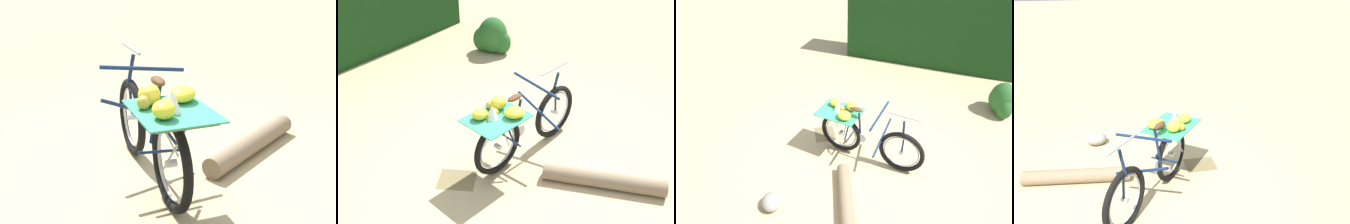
# 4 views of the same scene
# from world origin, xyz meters

# --- Properties ---
(ground_plane) EXTENTS (60.00, 60.00, 0.00)m
(ground_plane) POSITION_xyz_m (0.00, 0.00, 0.00)
(ground_plane) COLOR tan
(foliage_hedge) EXTENTS (3.23, 4.33, 2.08)m
(foliage_hedge) POSITION_xyz_m (-3.21, 2.72, 1.04)
(foliage_hedge) COLOR #143814
(foliage_hedge) RESTS_ON ground_plane
(bicycle) EXTENTS (1.34, 1.58, 1.03)m
(bicycle) POSITION_xyz_m (0.03, 0.00, 0.48)
(bicycle) COLOR black
(bicycle) RESTS_ON ground_plane
(fallen_log) EXTENTS (1.41, 0.37, 0.19)m
(fallen_log) POSITION_xyz_m (1.03, -0.47, 0.10)
(fallen_log) COLOR #7F6B51
(fallen_log) RESTS_ON ground_plane
(shrub_cluster) EXTENTS (0.70, 0.48, 0.67)m
(shrub_cluster) POSITION_xyz_m (-0.72, 3.02, 0.29)
(shrub_cluster) COLOR #235623
(shrub_cluster) RESTS_ON ground_plane
(path_stone) EXTENTS (0.32, 0.27, 0.20)m
(path_stone) POSITION_xyz_m (0.80, -1.48, 0.10)
(path_stone) COLOR gray
(path_stone) RESTS_ON ground_plane
(leaf_litter_patch) EXTENTS (0.44, 0.36, 0.01)m
(leaf_litter_patch) POSITION_xyz_m (-0.68, -0.54, 0.00)
(leaf_litter_patch) COLOR olive
(leaf_litter_patch) RESTS_ON ground_plane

